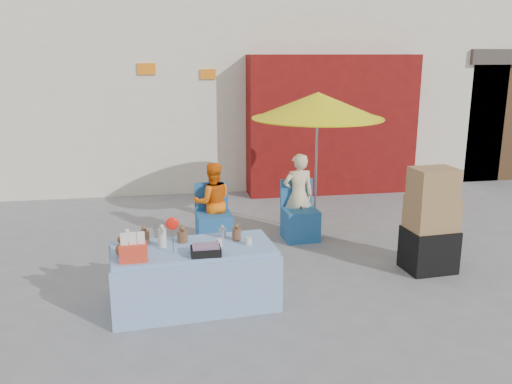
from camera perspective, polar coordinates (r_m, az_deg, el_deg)
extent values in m
plane|color=slate|center=(6.31, -0.24, -10.24)|extent=(80.00, 80.00, 0.00)
cube|color=silver|center=(12.69, -5.58, 12.69)|extent=(12.00, 5.00, 4.50)
cube|color=maroon|center=(10.43, 7.97, 6.99)|extent=(3.20, 0.60, 2.60)
cube|color=#4C331E|center=(13.90, 22.94, 7.43)|extent=(2.60, 3.00, 2.40)
cube|color=#3F3833|center=(13.82, 23.50, 12.98)|extent=(2.80, 3.20, 0.30)
cube|color=orange|center=(10.14, -11.44, 12.59)|extent=(0.32, 0.04, 0.20)
cube|color=orange|center=(10.17, -5.07, 12.26)|extent=(0.28, 0.04, 0.18)
cube|color=#8CB5E0|center=(5.86, -6.53, -8.79)|extent=(1.74, 0.90, 0.66)
cube|color=#8CB5E0|center=(5.52, -5.91, -10.56)|extent=(1.72, 0.18, 0.62)
cube|color=#8CB5E0|center=(6.23, -7.06, -7.59)|extent=(1.72, 0.18, 0.62)
cylinder|color=beige|center=(5.79, -13.38, -5.03)|extent=(0.11, 0.11, 0.16)
cylinder|color=brown|center=(5.88, -11.67, -4.71)|extent=(0.12, 0.12, 0.14)
cylinder|color=beige|center=(5.76, -9.84, -4.77)|extent=(0.10, 0.10, 0.19)
cylinder|color=brown|center=(5.87, -7.75, -4.66)|extent=(0.12, 0.12, 0.12)
cylinder|color=#B2B2B7|center=(5.96, -3.54, -4.36)|extent=(0.09, 0.09, 0.11)
cylinder|color=brown|center=(5.88, -2.06, -4.46)|extent=(0.11, 0.11, 0.13)
cylinder|color=beige|center=(5.73, -3.93, -5.31)|extent=(0.08, 0.08, 0.08)
cylinder|color=beige|center=(5.75, -0.80, -5.19)|extent=(0.08, 0.08, 0.08)
sphere|color=brown|center=(5.59, -13.93, -5.94)|extent=(0.13, 0.13, 0.13)
ellipsoid|color=red|center=(5.49, -8.81, -3.31)|extent=(0.14, 0.06, 0.13)
cube|color=red|center=(5.41, -12.77, -6.29)|extent=(0.28, 0.15, 0.18)
cube|color=black|center=(5.49, -5.31, -6.21)|extent=(0.32, 0.24, 0.08)
cube|color=#215997|center=(7.67, -4.43, -3.89)|extent=(0.50, 0.48, 0.45)
cube|color=#215997|center=(7.76, -4.73, -0.41)|extent=(0.48, 0.07, 0.40)
cube|color=#215997|center=(7.88, 4.68, -3.41)|extent=(0.50, 0.48, 0.45)
cube|color=#215997|center=(7.96, 4.27, -0.02)|extent=(0.48, 0.07, 0.40)
imported|color=orange|center=(7.71, -4.58, -1.08)|extent=(0.58, 0.46, 1.15)
imported|color=beige|center=(7.90, 4.47, -0.35)|extent=(0.47, 0.32, 1.24)
cylinder|color=gray|center=(8.03, 6.34, 2.63)|extent=(0.04, 0.04, 2.00)
cone|color=yellow|center=(7.90, 6.52, 9.04)|extent=(1.90, 1.90, 0.38)
cylinder|color=yellow|center=(7.92, 6.49, 7.74)|extent=(1.90, 1.90, 0.02)
cube|color=black|center=(7.08, 17.72, -5.79)|extent=(0.63, 0.53, 0.53)
cube|color=#A17848|center=(6.94, 18.01, -2.14)|extent=(0.59, 0.47, 0.41)
cube|color=#A17848|center=(6.82, 18.19, 0.90)|extent=(0.54, 0.43, 0.36)
ellipsoid|color=yellow|center=(6.30, -6.35, -8.96)|extent=(0.69, 0.58, 0.29)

